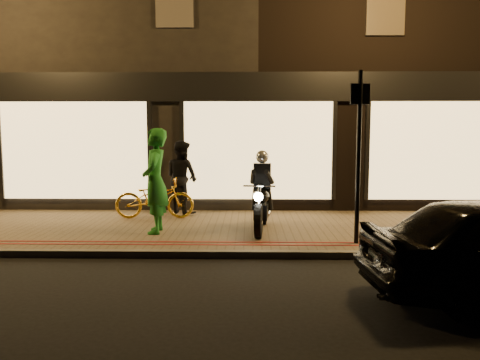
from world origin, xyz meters
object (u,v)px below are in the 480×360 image
(person_green, at_px, (155,181))
(sign_post, at_px, (359,148))
(bicycle_gold, at_px, (155,198))
(motorcycle, at_px, (262,200))

(person_green, bearing_deg, sign_post, 72.80)
(sign_post, xyz_separation_m, person_green, (-3.71, 0.79, -0.66))
(sign_post, distance_m, person_green, 3.85)
(sign_post, distance_m, bicycle_gold, 4.78)
(sign_post, bearing_deg, bicycle_gold, 150.58)
(motorcycle, distance_m, bicycle_gold, 2.68)
(sign_post, bearing_deg, motorcycle, 147.69)
(motorcycle, bearing_deg, sign_post, -26.33)
(motorcycle, relative_size, person_green, 0.96)
(bicycle_gold, relative_size, person_green, 0.87)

